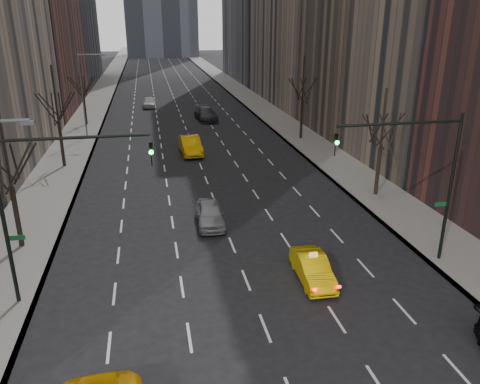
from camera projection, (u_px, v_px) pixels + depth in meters
sidewalk_left at (98, 101)px, 74.87m from camera, size 4.50×320.00×0.15m
sidewalk_right at (247, 97)px, 79.29m from camera, size 4.50×320.00×0.15m
tree_lw_b at (12, 187)px, 25.80m from camera, size 3.36×3.50×7.82m
tree_lw_c at (59, 123)px, 40.41m from camera, size 3.36×3.50×8.74m
tree_lw_d at (84, 97)px, 57.14m from camera, size 3.36×3.50×7.36m
tree_rw_b at (380, 148)px, 33.80m from camera, size 3.36×3.50×7.82m
tree_rw_c at (302, 102)px, 50.26m from camera, size 3.36×3.50×8.74m
traffic_mast_left at (40, 191)px, 20.18m from camera, size 6.69×0.39×8.00m
traffic_mast_right at (424, 167)px, 23.46m from camera, size 6.69×0.39×8.00m
streetlight_far at (85, 87)px, 50.20m from camera, size 2.83×0.22×9.00m
taxi_sedan at (313, 268)px, 23.50m from camera, size 1.55×4.10×1.33m
silver_sedan_ahead at (210, 214)px, 29.97m from camera, size 1.87×4.31×1.45m
far_taxi at (190, 145)px, 45.71m from camera, size 2.04×5.29×1.72m
far_suv_grey at (206, 114)px, 61.07m from camera, size 2.88×5.89×1.65m
far_car_white at (149, 102)px, 70.02m from camera, size 1.79×4.44×1.51m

